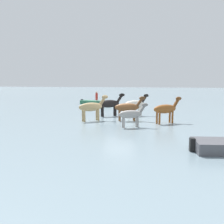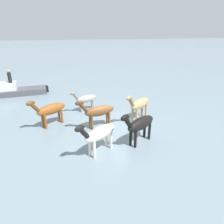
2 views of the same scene
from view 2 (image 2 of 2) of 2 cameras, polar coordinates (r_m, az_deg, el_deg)
ground_plane at (r=13.21m, az=-0.49°, el=-4.07°), size 191.94×191.94×0.00m
horse_pinto_flank at (r=12.73m, az=-3.94°, el=0.24°), size 1.17×2.55×1.99m
horse_gray_outer at (r=13.85m, az=7.68°, el=2.21°), size 2.09×2.25×2.07m
horse_dark_mare at (r=15.49m, az=-7.48°, el=3.66°), size 1.29×2.09×1.69m
horse_mid_herd at (r=13.49m, az=-17.10°, el=0.64°), size 1.91×2.30×2.02m
horse_rear_stallion at (r=11.03m, az=7.86°, el=-3.42°), size 1.88×2.42×2.08m
horse_lead at (r=10.10m, az=-3.65°, el=-6.10°), size 1.91×2.27×2.01m
boat_dinghy_port at (r=21.42m, az=-26.42°, el=5.20°), size 2.49×6.25×1.38m
person_helmsman_aft at (r=20.91m, az=-26.99°, el=8.85°), size 0.32×0.32×1.19m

